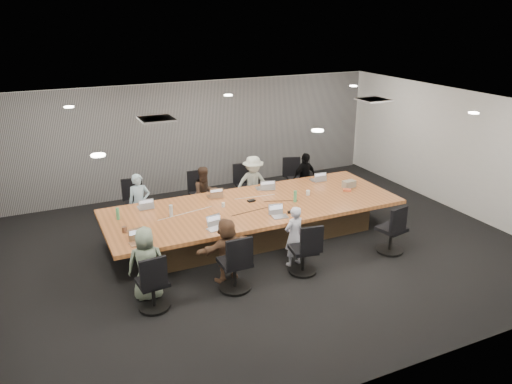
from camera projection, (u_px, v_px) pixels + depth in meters
name	position (u px, v px, depth m)	size (l,w,h in m)	color
floor	(264.00, 247.00, 9.98)	(10.00, 8.00, 0.00)	black
ceiling	(265.00, 108.00, 9.01)	(10.00, 8.00, 0.00)	white
wall_back	(197.00, 136.00, 12.90)	(10.00, 2.80, 0.00)	silver
wall_front	(408.00, 278.00, 6.09)	(10.00, 2.80, 0.00)	silver
wall_right	(460.00, 152.00, 11.47)	(8.00, 2.80, 0.00)	silver
curtain	(198.00, 137.00, 12.83)	(9.80, 0.04, 2.80)	slate
conference_table	(254.00, 220.00, 10.26)	(6.00, 2.20, 0.74)	#4A3622
chair_0	(137.00, 207.00, 10.90)	(0.55, 0.55, 0.82)	black
chair_1	(200.00, 198.00, 11.49)	(0.53, 0.53, 0.79)	black
chair_2	(247.00, 190.00, 11.94)	(0.56, 0.56, 0.83)	black
chair_3	(297.00, 182.00, 12.49)	(0.55, 0.55, 0.81)	black
chair_4	(153.00, 287.00, 7.82)	(0.53, 0.53, 0.78)	black
chair_5	(235.00, 267.00, 8.36)	(0.58, 0.58, 0.85)	black
chair_6	(303.00, 253.00, 8.90)	(0.52, 0.52, 0.77)	black
chair_7	(391.00, 233.00, 9.67)	(0.55, 0.55, 0.82)	black
person_0	(139.00, 203.00, 10.53)	(0.46, 0.30, 1.27)	#97BACC
laptop_0	(145.00, 207.00, 10.02)	(0.30, 0.21, 0.02)	#B2B2B7
person_1	(205.00, 194.00, 11.11)	(0.60, 0.47, 1.24)	#34261D
laptop_1	(214.00, 196.00, 10.60)	(0.28, 0.19, 0.02)	#8C6647
person_2	(253.00, 184.00, 11.56)	(0.86, 0.50, 1.34)	#ACB8AB
laptop_2	(263.00, 188.00, 11.06)	(0.33, 0.23, 0.02)	#B2B2B7
person_3	(304.00, 178.00, 12.12)	(0.73, 0.30, 1.25)	black
laptop_3	(317.00, 180.00, 11.61)	(0.30, 0.21, 0.02)	#B2B2B7
person_4	(147.00, 264.00, 8.04)	(0.61, 0.40, 1.25)	slate
laptop_4	(138.00, 243.00, 8.46)	(0.29, 0.20, 0.02)	#8C6647
person_5	(227.00, 250.00, 8.60)	(1.07, 0.34, 1.16)	brown
laptop_5	(215.00, 229.00, 9.01)	(0.28, 0.20, 0.02)	#B2B2B7
person_6	(294.00, 236.00, 9.13)	(0.42, 0.28, 1.16)	silver
laptop_6	(280.00, 217.00, 9.54)	(0.29, 0.20, 0.02)	#B2B2B7
bottle_green_left	(118.00, 214.00, 9.40)	(0.06, 0.06, 0.23)	#4A9F66
bottle_green_right	(295.00, 196.00, 10.26)	(0.07, 0.07, 0.24)	#4A9F66
bottle_clear	(171.00, 211.00, 9.54)	(0.07, 0.07, 0.23)	silver
cup_white_far	(223.00, 205.00, 10.02)	(0.07, 0.07, 0.09)	white
cup_white_near	(308.00, 193.00, 10.66)	(0.08, 0.08, 0.10)	white
mug_brown	(124.00, 229.00, 8.88)	(0.09, 0.09, 0.10)	brown
mic_left	(213.00, 223.00, 9.23)	(0.16, 0.11, 0.03)	black
mic_right	(251.00, 201.00, 10.32)	(0.15, 0.10, 0.03)	black
stapler	(291.00, 212.00, 9.73)	(0.14, 0.04, 0.05)	black
canvas_bag	(349.00, 184.00, 11.12)	(0.28, 0.17, 0.15)	gray
snack_packet	(347.00, 190.00, 10.92)	(0.17, 0.12, 0.04)	#DB562F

